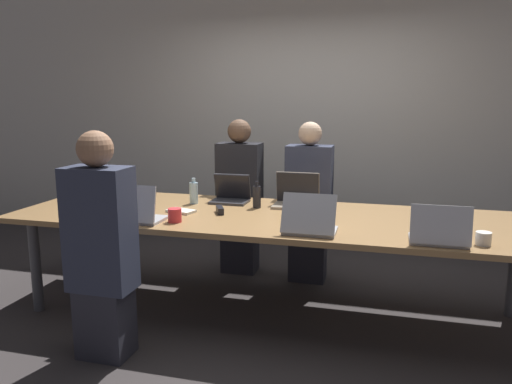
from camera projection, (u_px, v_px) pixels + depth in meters
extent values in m
plane|color=#383333|center=(271.00, 313.00, 3.86)|extent=(24.00, 24.00, 0.00)
cube|color=beige|center=(312.00, 120.00, 5.38)|extent=(12.00, 0.06, 2.80)
cube|color=#9E7547|center=(272.00, 218.00, 3.71)|extent=(3.90, 1.20, 0.04)
cylinder|color=#4C4C51|center=(36.00, 265.00, 3.84)|extent=(0.08, 0.08, 0.73)
cylinder|color=#4C4C51|center=(97.00, 236.00, 4.64)|extent=(0.08, 0.08, 0.73)
cube|color=silver|center=(438.00, 241.00, 3.02)|extent=(0.34, 0.23, 0.02)
cube|color=silver|center=(441.00, 225.00, 2.89)|extent=(0.34, 0.04, 0.23)
cube|color=black|center=(441.00, 225.00, 2.90)|extent=(0.34, 0.04, 0.23)
cylinder|color=white|center=(483.00, 239.00, 2.96)|extent=(0.09, 0.09, 0.08)
cube|color=#B7B7BC|center=(310.00, 231.00, 3.25)|extent=(0.34, 0.26, 0.02)
cube|color=#B7B7BC|center=(308.00, 214.00, 3.14)|extent=(0.34, 0.12, 0.24)
cube|color=silver|center=(309.00, 214.00, 3.15)|extent=(0.34, 0.12, 0.24)
cube|color=gray|center=(295.00, 206.00, 3.98)|extent=(0.34, 0.25, 0.02)
cube|color=gray|center=(298.00, 187.00, 4.06)|extent=(0.35, 0.05, 0.25)
cube|color=black|center=(298.00, 188.00, 4.05)|extent=(0.34, 0.05, 0.24)
cube|color=#2D2D38|center=(308.00, 255.00, 4.53)|extent=(0.32, 0.24, 0.45)
cube|color=#33384C|center=(309.00, 189.00, 4.41)|extent=(0.40, 0.24, 0.77)
sphere|color=beige|center=(310.00, 134.00, 4.32)|extent=(0.21, 0.21, 0.21)
cylinder|color=black|center=(257.00, 197.00, 3.95)|extent=(0.06, 0.06, 0.17)
cylinder|color=black|center=(257.00, 184.00, 3.93)|extent=(0.03, 0.03, 0.04)
cube|color=#333338|center=(229.00, 202.00, 4.14)|extent=(0.30, 0.22, 0.02)
cube|color=#333338|center=(233.00, 186.00, 4.20)|extent=(0.31, 0.07, 0.21)
cube|color=black|center=(232.00, 187.00, 4.19)|extent=(0.30, 0.07, 0.21)
cube|color=#2D2D38|center=(240.00, 248.00, 4.76)|extent=(0.32, 0.24, 0.45)
cube|color=#232328|center=(240.00, 185.00, 4.64)|extent=(0.40, 0.24, 0.77)
sphere|color=brown|center=(239.00, 131.00, 4.55)|extent=(0.22, 0.22, 0.22)
cylinder|color=#ADD1E0|center=(194.00, 193.00, 4.10)|extent=(0.07, 0.07, 0.17)
cylinder|color=#ADD1E0|center=(193.00, 180.00, 4.08)|extent=(0.03, 0.03, 0.04)
cube|color=#B7B7BC|center=(139.00, 219.00, 3.55)|extent=(0.36, 0.25, 0.02)
cube|color=#B7B7BC|center=(130.00, 204.00, 3.42)|extent=(0.37, 0.06, 0.25)
cube|color=black|center=(131.00, 204.00, 3.43)|extent=(0.36, 0.06, 0.25)
cube|color=#2D2D38|center=(105.00, 322.00, 3.19)|extent=(0.32, 0.24, 0.45)
cube|color=#33384C|center=(100.00, 229.00, 3.08)|extent=(0.40, 0.24, 0.77)
sphere|color=#9E7051|center=(95.00, 149.00, 2.98)|extent=(0.22, 0.22, 0.22)
cylinder|color=red|center=(175.00, 215.00, 3.50)|extent=(0.10, 0.10, 0.10)
cylinder|color=green|center=(110.00, 201.00, 3.68)|extent=(0.08, 0.08, 0.22)
cylinder|color=green|center=(109.00, 183.00, 3.65)|extent=(0.04, 0.04, 0.05)
cube|color=black|center=(220.00, 210.00, 3.77)|extent=(0.11, 0.15, 0.05)
cube|color=silver|center=(181.00, 211.00, 3.80)|extent=(0.24, 0.17, 0.02)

